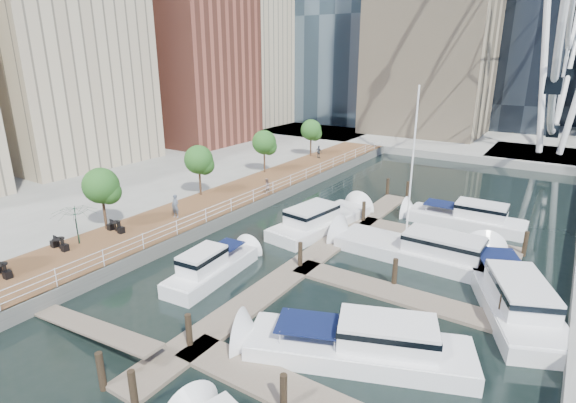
# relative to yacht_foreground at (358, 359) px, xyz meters

# --- Properties ---
(ground) EXTENTS (520.00, 520.00, 0.00)m
(ground) POSITION_rel_yacht_foreground_xyz_m (-10.04, -1.60, 0.00)
(ground) COLOR black
(ground) RESTS_ON ground
(boardwalk) EXTENTS (6.00, 60.00, 1.00)m
(boardwalk) POSITION_rel_yacht_foreground_xyz_m (-19.04, 13.40, 0.50)
(boardwalk) COLOR brown
(boardwalk) RESTS_ON ground
(seawall) EXTENTS (0.25, 60.00, 1.00)m
(seawall) POSITION_rel_yacht_foreground_xyz_m (-16.04, 13.40, 0.50)
(seawall) COLOR #595954
(seawall) RESTS_ON ground
(land_inland) EXTENTS (48.00, 90.00, 1.00)m
(land_inland) POSITION_rel_yacht_foreground_xyz_m (-46.04, 13.40, 0.50)
(land_inland) COLOR gray
(land_inland) RESTS_ON ground
(land_far) EXTENTS (200.00, 114.00, 1.00)m
(land_far) POSITION_rel_yacht_foreground_xyz_m (-10.04, 100.40, 0.50)
(land_far) COLOR gray
(land_far) RESTS_ON ground
(pier) EXTENTS (14.00, 12.00, 1.00)m
(pier) POSITION_rel_yacht_foreground_xyz_m (3.96, 50.40, 0.50)
(pier) COLOR gray
(pier) RESTS_ON ground
(railing) EXTENTS (0.10, 60.00, 1.05)m
(railing) POSITION_rel_yacht_foreground_xyz_m (-16.14, 13.40, 1.52)
(railing) COLOR white
(railing) RESTS_ON boardwalk
(floating_docks) EXTENTS (16.00, 34.00, 2.60)m
(floating_docks) POSITION_rel_yacht_foreground_xyz_m (-2.08, 8.38, 0.49)
(floating_docks) COLOR #6D6051
(floating_docks) RESTS_ON ground
(midrise_condos) EXTENTS (19.00, 67.00, 28.00)m
(midrise_condos) POSITION_rel_yacht_foreground_xyz_m (-43.61, 25.22, 13.42)
(midrise_condos) COLOR #BCAD8E
(midrise_condos) RESTS_ON ground
(street_trees) EXTENTS (2.60, 42.60, 4.60)m
(street_trees) POSITION_rel_yacht_foreground_xyz_m (-21.44, 12.40, 4.29)
(street_trees) COLOR #3F2B1C
(street_trees) RESTS_ON ground
(cafe_tables) EXTENTS (2.50, 13.70, 0.74)m
(cafe_tables) POSITION_rel_yacht_foreground_xyz_m (-20.44, -3.60, 1.37)
(cafe_tables) COLOR black
(cafe_tables) RESTS_ON ground
(yacht_foreground) EXTENTS (11.49, 6.82, 2.15)m
(yacht_foreground) POSITION_rel_yacht_foreground_xyz_m (0.00, 0.00, 0.00)
(yacht_foreground) COLOR white
(yacht_foreground) RESTS_ON ground
(pedestrian_near) EXTENTS (0.72, 0.51, 1.85)m
(pedestrian_near) POSITION_rel_yacht_foreground_xyz_m (-18.90, 6.93, 1.93)
(pedestrian_near) COLOR #4E5968
(pedestrian_near) RESTS_ON boardwalk
(pedestrian_mid) EXTENTS (0.82, 0.89, 1.48)m
(pedestrian_mid) POSITION_rel_yacht_foreground_xyz_m (-16.54, 15.94, 1.74)
(pedestrian_mid) COLOR #83675B
(pedestrian_mid) RESTS_ON boardwalk
(pedestrian_far) EXTENTS (0.93, 0.44, 1.54)m
(pedestrian_far) POSITION_rel_yacht_foreground_xyz_m (-19.90, 31.76, 1.77)
(pedestrian_far) COLOR #343A42
(pedestrian_far) RESTS_ON boardwalk
(moored_yachts) EXTENTS (21.41, 31.73, 11.50)m
(moored_yachts) POSITION_rel_yacht_foreground_xyz_m (-1.27, 10.73, 0.00)
(moored_yachts) COLOR silver
(moored_yachts) RESTS_ON ground
(cafe_seating) EXTENTS (4.47, 10.70, 2.69)m
(cafe_seating) POSITION_rel_yacht_foreground_xyz_m (-20.31, -4.48, 2.28)
(cafe_seating) COLOR #103D1E
(cafe_seating) RESTS_ON ground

